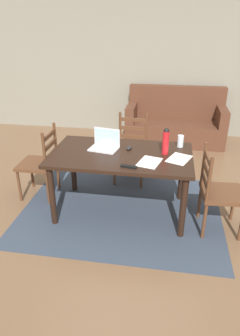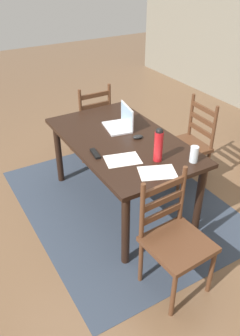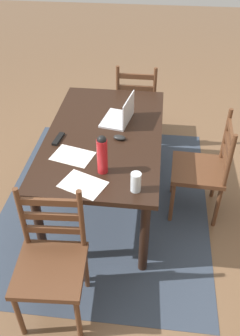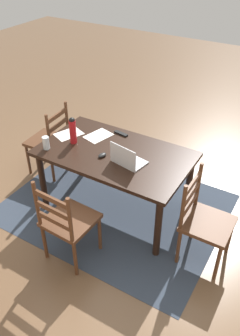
# 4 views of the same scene
# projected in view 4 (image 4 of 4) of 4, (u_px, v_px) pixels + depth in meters

# --- Properties ---
(ground_plane) EXTENTS (14.00, 14.00, 0.00)m
(ground_plane) POSITION_uv_depth(u_px,v_px,m) (115.00, 207.00, 4.10)
(ground_plane) COLOR brown
(area_rug) EXTENTS (2.40, 1.88, 0.01)m
(area_rug) POSITION_uv_depth(u_px,v_px,m) (115.00, 206.00, 4.10)
(area_rug) COLOR #333D4C
(area_rug) RESTS_ON ground
(dining_table) EXTENTS (1.59, 0.94, 0.76)m
(dining_table) POSITION_uv_depth(u_px,v_px,m) (115.00, 160.00, 3.71)
(dining_table) COLOR black
(dining_table) RESTS_ON ground
(chair_far_head) EXTENTS (0.46, 0.46, 0.95)m
(chair_far_head) POSITION_uv_depth(u_px,v_px,m) (68.00, 222.00, 3.25)
(chair_far_head) COLOR #56331E
(chair_far_head) RESTS_ON ground
(chair_right_near) EXTENTS (0.47, 0.47, 0.95)m
(chair_right_near) POSITION_uv_depth(u_px,v_px,m) (50.00, 141.00, 4.41)
(chair_right_near) COLOR #56331E
(chair_right_near) RESTS_ON ground
(chair_left_far) EXTENTS (0.44, 0.44, 0.95)m
(chair_left_far) POSITION_uv_depth(u_px,v_px,m) (204.00, 221.00, 3.25)
(chair_left_far) COLOR #56331E
(chair_left_far) RESTS_ON ground
(laptop) EXTENTS (0.36, 0.28, 0.23)m
(laptop) POSITION_uv_depth(u_px,v_px,m) (127.00, 159.00, 3.45)
(laptop) COLOR silver
(laptop) RESTS_ON dining_table
(water_bottle) EXTENTS (0.07, 0.07, 0.30)m
(water_bottle) POSITION_uv_depth(u_px,v_px,m) (73.00, 130.00, 3.72)
(water_bottle) COLOR red
(water_bottle) RESTS_ON dining_table
(drinking_glass) EXTENTS (0.07, 0.07, 0.14)m
(drinking_glass) POSITION_uv_depth(u_px,v_px,m) (46.00, 143.00, 3.67)
(drinking_glass) COLOR silver
(drinking_glass) RESTS_ON dining_table
(computer_mouse) EXTENTS (0.08, 0.11, 0.03)m
(computer_mouse) POSITION_uv_depth(u_px,v_px,m) (102.00, 155.00, 3.58)
(computer_mouse) COLOR black
(computer_mouse) RESTS_ON dining_table
(tv_remote) EXTENTS (0.17, 0.07, 0.02)m
(tv_remote) POSITION_uv_depth(u_px,v_px,m) (121.00, 134.00, 3.95)
(tv_remote) COLOR black
(tv_remote) RESTS_ON dining_table
(paper_stack_left) EXTENTS (0.28, 0.34, 0.00)m
(paper_stack_left) POSITION_uv_depth(u_px,v_px,m) (98.00, 136.00, 3.93)
(paper_stack_left) COLOR white
(paper_stack_left) RESTS_ON dining_table
(paper_stack_right) EXTENTS (0.31, 0.35, 0.00)m
(paper_stack_right) POSITION_uv_depth(u_px,v_px,m) (69.00, 134.00, 3.96)
(paper_stack_right) COLOR white
(paper_stack_right) RESTS_ON dining_table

